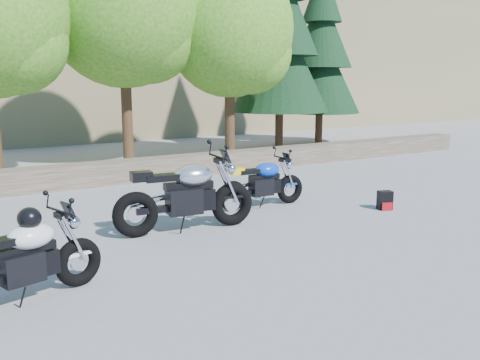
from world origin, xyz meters
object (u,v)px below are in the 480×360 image
Objects in this scene: silver_bike at (186,196)px; blue_bike at (263,184)px; backpack at (385,201)px; white_bike at (21,258)px.

silver_bike reaches higher than blue_bike.
blue_bike is 5.30× the size of backpack.
white_bike is 6.35m from backpack.
backpack is (3.64, -0.64, -0.39)m from silver_bike.
blue_bike is at bearing 26.73° from silver_bike.
silver_bike is 1.26× the size of white_bike.
blue_bike is at bearing 11.22° from white_bike.
white_bike reaches higher than backpack.
white_bike is 1.01× the size of blue_bike.
white_bike is 5.37× the size of backpack.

